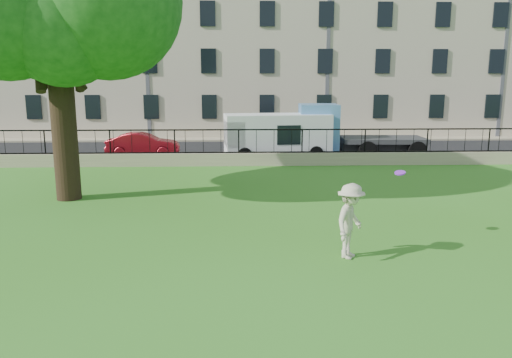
{
  "coord_description": "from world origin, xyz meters",
  "views": [
    {
      "loc": [
        -0.04,
        -11.34,
        4.03
      ],
      "look_at": [
        0.5,
        3.5,
        1.05
      ],
      "focal_mm": 35.0,
      "sensor_mm": 36.0,
      "label": 1
    }
  ],
  "objects_px": {
    "frisbee": "(400,173)",
    "blue_truck": "(360,130)",
    "white_van": "(277,136)",
    "man": "(350,221)",
    "red_sedan": "(143,145)"
  },
  "relations": [
    {
      "from": "white_van",
      "to": "red_sedan",
      "type": "bearing_deg",
      "value": 168.31
    },
    {
      "from": "frisbee",
      "to": "blue_truck",
      "type": "distance_m",
      "value": 14.49
    },
    {
      "from": "man",
      "to": "red_sedan",
      "type": "distance_m",
      "value": 17.34
    },
    {
      "from": "red_sedan",
      "to": "blue_truck",
      "type": "distance_m",
      "value": 11.57
    },
    {
      "from": "man",
      "to": "white_van",
      "type": "bearing_deg",
      "value": 34.53
    },
    {
      "from": "man",
      "to": "frisbee",
      "type": "relative_size",
      "value": 6.43
    },
    {
      "from": "red_sedan",
      "to": "blue_truck",
      "type": "height_order",
      "value": "blue_truck"
    },
    {
      "from": "frisbee",
      "to": "blue_truck",
      "type": "relative_size",
      "value": 0.04
    },
    {
      "from": "frisbee",
      "to": "white_van",
      "type": "height_order",
      "value": "white_van"
    },
    {
      "from": "red_sedan",
      "to": "blue_truck",
      "type": "bearing_deg",
      "value": -93.09
    },
    {
      "from": "frisbee",
      "to": "red_sedan",
      "type": "height_order",
      "value": "frisbee"
    },
    {
      "from": "blue_truck",
      "to": "white_van",
      "type": "bearing_deg",
      "value": -169.69
    },
    {
      "from": "white_van",
      "to": "blue_truck",
      "type": "relative_size",
      "value": 0.83
    },
    {
      "from": "frisbee",
      "to": "red_sedan",
      "type": "bearing_deg",
      "value": 122.27
    },
    {
      "from": "man",
      "to": "white_van",
      "type": "height_order",
      "value": "white_van"
    }
  ]
}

